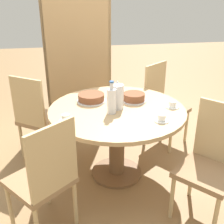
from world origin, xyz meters
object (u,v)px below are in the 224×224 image
Objects in this scene: chair_c at (45,177)px; chair_d at (211,162)px; water_bottle at (112,100)px; cake_main at (91,98)px; coffee_pot at (118,96)px; chair_a at (163,103)px; chair_b at (38,116)px; cup_a at (162,119)px; cake_second at (134,97)px; cup_b at (66,119)px; bookshelf at (78,59)px; cup_c at (172,105)px.

chair_c is 1.30m from chair_d.
cake_main is at bearing 115.95° from water_bottle.
chair_d is 1.25m from cake_main.
chair_c is 0.99m from cake_main.
chair_c is at bearing -117.26° from cake_main.
coffee_pot reaches higher than chair_d.
coffee_pot reaches higher than chair_a.
cup_a is at bearing 179.12° from chair_b.
cake_second is 2.02× the size of cup_b.
coffee_pot is (0.66, 0.63, 0.36)m from chair_c.
chair_d is at bearing -37.39° from water_bottle.
cup_a is (0.59, -1.75, -0.12)m from bookshelf.
bookshelf is 1.21m from cake_main.
bookshelf is at bearing -140.18° from chair_c.
chair_a and chair_b have the same top height.
water_bottle is at bearing -177.42° from chair_c.
bookshelf is at bearing 82.75° from cup_b.
coffee_pot is 0.47m from cup_a.
chair_a reaches higher than cake_main.
chair_a is 1.00× the size of chair_b.
cup_b is at bearing -172.14° from cup_c.
chair_b is at bearing 148.72° from coffee_pot.
coffee_pot is 0.53m from cup_b.
chair_b is 1.81m from chair_d.
water_bottle is at bearing 14.54° from cup_b.
cup_a is at bearing -9.43° from cup_b.
chair_a is 0.72m from cake_second.
water_bottle is at bearing -167.93° from chair_d.
cake_main is at bearing 134.38° from cup_a.
cup_b is (0.18, 0.42, 0.26)m from chair_c.
cup_c is (-0.16, -0.68, 0.26)m from chair_a.
chair_b and chair_c have the same top height.
cup_b is (-1.12, 0.44, 0.26)m from chair_d.
cake_second is at bearing -8.78° from cake_main.
water_bottle is at bearing -176.96° from cup_c.
chair_a is 8.02× the size of cup_a.
coffee_pot reaches higher than chair_c.
chair_b is 1.00× the size of chair_d.
chair_b is 8.02× the size of cup_b.
chair_a is at bearing 43.76° from water_bottle.
chair_d is 2.29m from bookshelf.
chair_a is 1.09m from water_bottle.
cup_b is (-0.41, -0.11, -0.10)m from water_bottle.
cake_second is (0.98, -0.32, 0.28)m from chair_b.
cake_second reaches higher than cup_a.
chair_c is 2.12m from bookshelf.
bookshelf reaches higher than chair_d.
chair_a is 8.02× the size of cup_c.
chair_d is 3.22× the size of water_bottle.
chair_a is 1.26m from chair_d.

